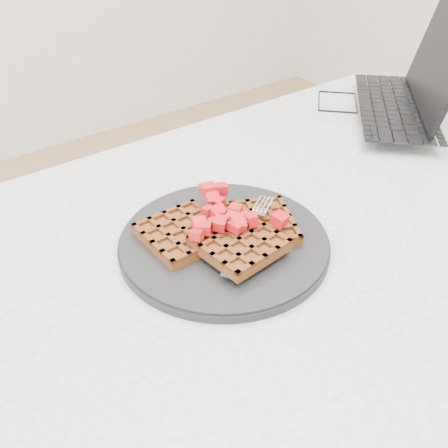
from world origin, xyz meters
The scene contains 6 objects.
table centered at (0.00, 0.00, 0.64)m, with size 1.20×0.80×0.75m.
plate centered at (-0.13, 0.03, 0.76)m, with size 0.30×0.30×0.02m, color black.
waffles centered at (-0.13, 0.02, 0.78)m, with size 0.22×0.18×0.03m.
strawberry_pile centered at (-0.13, 0.03, 0.80)m, with size 0.15×0.15×0.02m, color #A20509, non-canonical shape.
fork centered at (-0.10, 0.00, 0.77)m, with size 0.02×0.18×0.02m, color silver, non-canonical shape.
laptop centered at (0.42, 0.19, 0.79)m, with size 0.44×0.44×0.25m.
Camera 1 is at (-0.47, -0.42, 1.20)m, focal length 40.00 mm.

